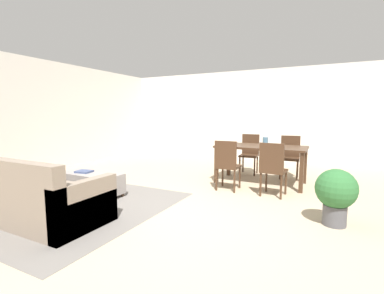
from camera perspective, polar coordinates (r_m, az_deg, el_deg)
The scene contains 14 objects.
ground_plane at distance 3.92m, azimuth -1.86°, elevation -13.83°, with size 10.80×10.80×0.00m, color tan.
wall_back at distance 8.40m, azimuth 14.87°, elevation 6.40°, with size 9.00×0.12×2.70m, color silver.
wall_left at distance 7.29m, azimuth -32.59°, elevation 5.51°, with size 0.12×11.00×2.70m, color silver.
area_rug at distance 4.71m, azimuth -25.08°, elevation -10.86°, with size 3.00×2.80×0.01m, color slate.
couch at distance 4.31m, azimuth -31.50°, elevation -8.89°, with size 2.25×0.91×0.86m.
ottoman_table at distance 4.99m, azimuth -20.34°, elevation -7.03°, with size 1.11×0.47×0.39m.
dining_table at distance 5.61m, azimuth 14.29°, elevation -0.69°, with size 1.73×0.87×0.76m.
dining_chair_near_left at distance 4.96m, azimuth 7.38°, elevation -3.25°, with size 0.41×0.41×0.92m.
dining_chair_near_right at distance 4.75m, azimuth 16.60°, elevation -3.93°, with size 0.43×0.43×0.92m.
dining_chair_far_left at distance 6.52m, azimuth 12.02°, elevation -0.92°, with size 0.42×0.42×0.92m.
dining_chair_far_right at distance 6.31m, azimuth 19.89°, elevation -1.43°, with size 0.43×0.43×0.92m.
vase_centerpiece at distance 5.53m, azimuth 15.15°, elevation 1.08°, with size 0.10×0.10×0.18m, color slate.
book_on_ottoman at distance 5.04m, azimuth -21.75°, elevation -4.81°, with size 0.26×0.20×0.03m, color #3F4C72.
potted_plant at distance 3.86m, azimuth 28.01°, elevation -8.45°, with size 0.49×0.49×0.72m.
Camera 1 is at (1.77, -3.21, 1.39)m, focal length 25.36 mm.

